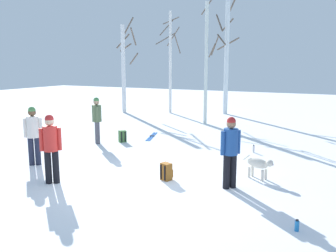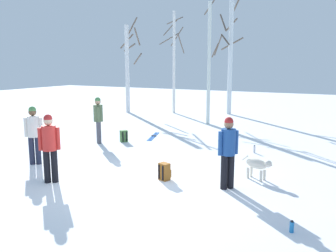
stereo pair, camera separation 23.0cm
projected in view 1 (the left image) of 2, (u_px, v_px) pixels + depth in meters
name	position (u px, v px, depth m)	size (l,w,h in m)	color
ground_plane	(135.00, 182.00, 8.88)	(60.00, 60.00, 0.00)	white
person_0	(33.00, 132.00, 10.20)	(0.44, 0.35, 1.72)	#1E2338
person_1	(97.00, 117.00, 12.99)	(0.39, 0.40, 1.72)	#4C4C56
person_2	(230.00, 148.00, 8.27)	(0.38, 0.41, 1.72)	black
person_4	(51.00, 144.00, 8.61)	(0.43, 0.36, 1.72)	black
dog	(259.00, 164.00, 9.03)	(0.86, 0.41, 0.57)	beige
ski_pair_lying_0	(152.00, 136.00, 14.37)	(0.68, 1.66, 0.05)	blue
backpack_0	(166.00, 172.00, 8.99)	(0.31, 0.33, 0.44)	#99591E
backpack_1	(122.00, 136.00, 13.36)	(0.34, 0.34, 0.44)	#4C7F3F
water_bottle_0	(297.00, 226.00, 6.24)	(0.08, 0.08, 0.22)	#1E72BF
water_bottle_1	(254.00, 149.00, 11.79)	(0.07, 0.07, 0.26)	silver
birch_tree_0	(124.00, 66.00, 21.08)	(1.55, 1.40, 5.62)	silver
birch_tree_1	(170.00, 60.00, 20.82)	(1.44, 1.40, 5.91)	white
birch_tree_2	(226.00, 56.00, 20.36)	(1.33, 1.52, 6.79)	silver
birch_tree_3	(207.00, 62.00, 16.98)	(1.13, 0.73, 6.50)	silver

